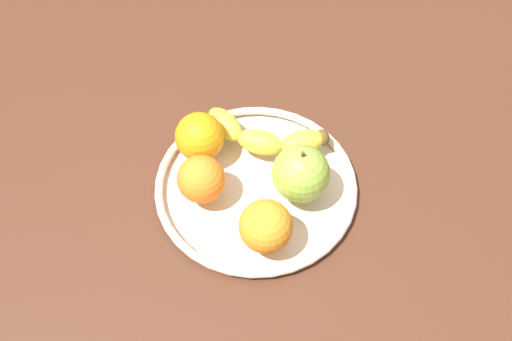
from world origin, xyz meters
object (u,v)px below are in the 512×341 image
banana (265,136)px  orange_back_left (266,226)px  fruit_bowl (256,186)px  apple (301,173)px  orange_front_left (201,179)px  orange_back_right (200,137)px

banana → orange_back_left: (6.89, -14.57, 1.76)cm
fruit_bowl → apple: apple is taller
banana → apple: 9.72cm
fruit_bowl → orange_back_left: size_ratio=4.09×
fruit_bowl → orange_front_left: size_ratio=4.35×
apple → banana: bearing=145.8°
apple → orange_front_left: 13.59cm
orange_front_left → orange_back_right: (-3.60, 6.21, 0.21)cm
fruit_bowl → apple: 7.91cm
orange_back_left → orange_back_right: 17.37cm
banana → apple: (7.82, -5.31, 2.23)cm
apple → orange_front_left: apple is taller
banana → orange_front_left: (-4.23, -11.57, 1.55)cm
fruit_bowl → banana: banana is taller
orange_back_right → orange_front_left: bearing=-59.9°
orange_back_left → orange_front_left: bearing=164.9°
banana → fruit_bowl: bearing=-84.0°
banana → orange_front_left: bearing=-118.8°
apple → orange_front_left: (-12.05, -6.25, -0.68)cm
orange_back_left → orange_front_left: (-11.12, 3.01, -0.22)cm
fruit_bowl → banana: 7.58cm
orange_back_left → orange_front_left: size_ratio=1.06×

